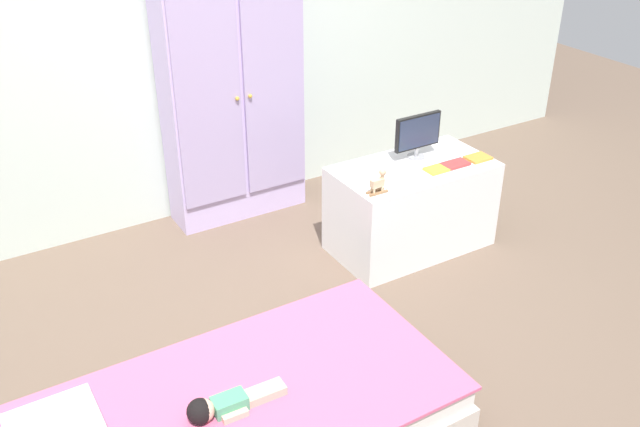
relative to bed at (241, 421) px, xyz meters
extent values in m
cube|color=brown|center=(0.50, 0.35, -0.13)|extent=(10.00, 10.00, 0.02)
cube|color=silver|center=(0.00, 0.00, 0.05)|extent=(1.65, 0.84, 0.10)
cube|color=#D65B84|center=(0.00, 0.00, 0.11)|extent=(1.68, 0.87, 0.02)
cube|color=#4CA375|center=(-0.05, -0.04, 0.15)|extent=(0.13, 0.08, 0.06)
cube|color=#DBB293|center=(0.09, -0.02, 0.14)|extent=(0.16, 0.04, 0.04)
cube|color=#DBB293|center=(0.09, -0.06, 0.14)|extent=(0.16, 0.04, 0.04)
cube|color=#DBB293|center=(-0.05, 0.02, 0.13)|extent=(0.10, 0.03, 0.03)
cube|color=#DBB293|center=(-0.06, -0.09, 0.13)|extent=(0.10, 0.03, 0.03)
sphere|color=#DBB293|center=(-0.16, -0.03, 0.16)|extent=(0.09, 0.09, 0.09)
sphere|color=black|center=(-0.17, -0.03, 0.17)|extent=(0.10, 0.10, 0.10)
cube|color=silver|center=(0.81, 1.75, 0.69)|extent=(0.82, 0.26, 1.60)
cube|color=#AF9DC9|center=(0.61, 1.61, 0.73)|extent=(0.38, 0.02, 1.31)
cube|color=#AF9DC9|center=(1.02, 1.61, 0.73)|extent=(0.38, 0.02, 1.31)
sphere|color=gold|center=(0.77, 1.59, 0.69)|extent=(0.02, 0.02, 0.02)
sphere|color=gold|center=(0.85, 1.59, 0.69)|extent=(0.02, 0.02, 0.02)
cube|color=white|center=(1.47, 0.85, 0.14)|extent=(0.89, 0.49, 0.51)
cylinder|color=#99999E|center=(1.55, 0.93, 0.40)|extent=(0.10, 0.10, 0.01)
cylinder|color=#99999E|center=(1.55, 0.93, 0.43)|extent=(0.02, 0.02, 0.05)
cube|color=black|center=(1.55, 0.93, 0.55)|extent=(0.29, 0.02, 0.19)
cube|color=#28334C|center=(1.55, 0.92, 0.55)|extent=(0.27, 0.01, 0.17)
cube|color=#8E6642|center=(1.11, 0.71, 0.40)|extent=(0.11, 0.01, 0.01)
cube|color=#8E6642|center=(1.11, 0.68, 0.40)|extent=(0.11, 0.01, 0.01)
cube|color=#D1B289|center=(1.11, 0.69, 0.45)|extent=(0.07, 0.03, 0.04)
cylinder|color=#D1B289|center=(1.14, 0.70, 0.42)|extent=(0.01, 0.01, 0.03)
cylinder|color=#D1B289|center=(1.14, 0.68, 0.42)|extent=(0.01, 0.01, 0.03)
cylinder|color=#D1B289|center=(1.09, 0.70, 0.42)|extent=(0.01, 0.01, 0.03)
cylinder|color=#D1B289|center=(1.09, 0.68, 0.42)|extent=(0.01, 0.01, 0.03)
cylinder|color=#D1B289|center=(1.14, 0.69, 0.49)|extent=(0.02, 0.02, 0.02)
sphere|color=#D1B289|center=(1.14, 0.69, 0.51)|extent=(0.04, 0.04, 0.04)
cube|color=gold|center=(1.54, 0.74, 0.40)|extent=(0.12, 0.09, 0.01)
cube|color=#CC3838|center=(1.67, 0.74, 0.41)|extent=(0.16, 0.09, 0.02)
cube|color=orange|center=(1.84, 0.74, 0.40)|extent=(0.13, 0.10, 0.01)
camera|label=1|loc=(-0.77, -1.88, 2.05)|focal=39.53mm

